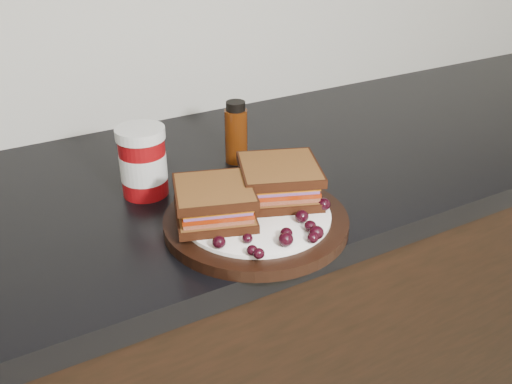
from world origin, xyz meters
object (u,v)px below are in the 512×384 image
sandwich_left (214,202)px  condiment_jar (143,162)px  plate (256,222)px  oil_bottle (236,132)px

sandwich_left → condiment_jar: condiment_jar is taller
plate → oil_bottle: oil_bottle is taller
sandwich_left → oil_bottle: oil_bottle is taller
sandwich_left → condiment_jar: 0.17m
sandwich_left → condiment_jar: size_ratio=0.96×
oil_bottle → plate: bearing=-110.5°
sandwich_left → oil_bottle: 0.25m
plate → sandwich_left: 0.07m
condiment_jar → plate: bearing=-59.3°
plate → condiment_jar: (-0.11, 0.18, 0.05)m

